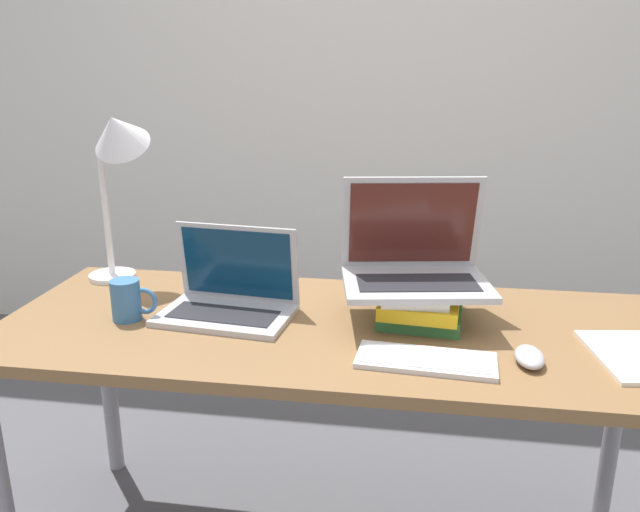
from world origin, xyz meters
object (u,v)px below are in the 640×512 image
object	(u,v)px
mouse	(529,357)
laptop_left	(230,297)
desk_lamp	(116,151)
laptop_on_books	(415,263)
wireless_keyboard	(426,360)
book_stack	(420,302)
mug	(128,300)

from	to	relation	value
mouse	laptop_left	bearing A→B (deg)	166.40
mouse	desk_lamp	size ratio (longest dim) A/B	0.20
laptop_on_books	wireless_keyboard	distance (m)	0.30
laptop_left	book_stack	bearing A→B (deg)	4.39
wireless_keyboard	mouse	xyz separation A→B (m)	(0.23, 0.03, 0.01)
book_stack	mug	size ratio (longest dim) A/B	2.23
book_stack	wireless_keyboard	size ratio (longest dim) A/B	0.87
mouse	laptop_on_books	bearing A→B (deg)	138.64
laptop_on_books	wireless_keyboard	bearing A→B (deg)	-82.69
book_stack	laptop_left	bearing A→B (deg)	-175.61
mouse	desk_lamp	world-z (taller)	desk_lamp
mouse	mug	distance (m)	0.99
wireless_keyboard	mug	distance (m)	0.78
laptop_on_books	mouse	distance (m)	0.37
laptop_on_books	mouse	bearing A→B (deg)	-41.36
laptop_on_books	mug	distance (m)	0.75
laptop_on_books	wireless_keyboard	size ratio (longest dim) A/B	1.27
laptop_on_books	mug	world-z (taller)	laptop_on_books
laptop_on_books	desk_lamp	size ratio (longest dim) A/B	0.74
laptop_left	mug	xyz separation A→B (m)	(-0.25, -0.07, 0.01)
laptop_on_books	mug	size ratio (longest dim) A/B	3.26
laptop_on_books	desk_lamp	distance (m)	0.90
book_stack	desk_lamp	bearing A→B (deg)	169.97
mug	laptop_left	bearing A→B (deg)	16.59
wireless_keyboard	desk_lamp	bearing A→B (deg)	155.67
wireless_keyboard	book_stack	bearing A→B (deg)	93.63
wireless_keyboard	mug	xyz separation A→B (m)	(-0.76, 0.14, 0.05)
laptop_left	mug	distance (m)	0.26
mug	laptop_on_books	bearing A→B (deg)	9.66
laptop_left	mouse	bearing A→B (deg)	-13.60
laptop_on_books	mouse	size ratio (longest dim) A/B	3.66
book_stack	wireless_keyboard	world-z (taller)	book_stack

